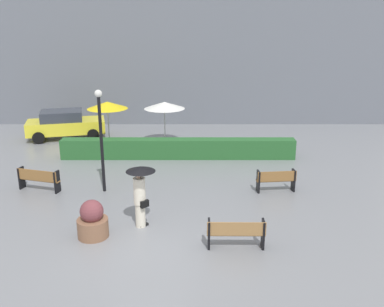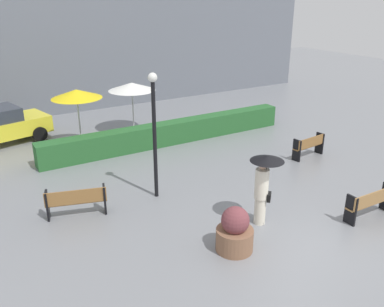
{
  "view_description": "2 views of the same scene",
  "coord_description": "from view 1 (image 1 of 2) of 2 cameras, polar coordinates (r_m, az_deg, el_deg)",
  "views": [
    {
      "loc": [
        1.33,
        -11.15,
        6.32
      ],
      "look_at": [
        1.31,
        4.27,
        1.51
      ],
      "focal_mm": 39.94,
      "sensor_mm": 36.0,
      "label": 1
    },
    {
      "loc": [
        -7.12,
        -6.46,
        6.06
      ],
      "look_at": [
        -0.44,
        4.75,
        0.96
      ],
      "focal_mm": 38.52,
      "sensor_mm": 36.0,
      "label": 2
    }
  ],
  "objects": [
    {
      "name": "bench_near_right",
      "position": [
        12.53,
        6.0,
        -10.41
      ],
      "size": [
        1.69,
        0.39,
        0.86
      ],
      "color": "#9E7242",
      "rests_on": "ground"
    },
    {
      "name": "bench_far_right",
      "position": [
        16.7,
        11.27,
        -3.41
      ],
      "size": [
        1.53,
        0.5,
        0.86
      ],
      "color": "olive",
      "rests_on": "ground"
    },
    {
      "name": "lamp_post",
      "position": [
        16.23,
        -12.01,
        3.01
      ],
      "size": [
        0.28,
        0.28,
        3.94
      ],
      "color": "black",
      "rests_on": "ground"
    },
    {
      "name": "pedestrian_with_umbrella",
      "position": [
        13.45,
        -6.85,
        -4.69
      ],
      "size": [
        0.92,
        0.92,
        2.06
      ],
      "color": "silver",
      "rests_on": "ground"
    },
    {
      "name": "hedge_strip",
      "position": [
        20.42,
        -1.79,
        0.66
      ],
      "size": [
        11.14,
        0.7,
        0.94
      ],
      "primitive_type": "cube",
      "color": "#28602D",
      "rests_on": "ground"
    },
    {
      "name": "planter_pot",
      "position": [
        13.43,
        -13.07,
        -8.78
      ],
      "size": [
        0.94,
        0.94,
        1.19
      ],
      "color": "brown",
      "rests_on": "ground"
    },
    {
      "name": "patio_umbrella_yellow",
      "position": [
        21.58,
        -11.15,
        6.34
      ],
      "size": [
        2.0,
        2.0,
        2.51
      ],
      "color": "silver",
      "rests_on": "ground"
    },
    {
      "name": "ground_plane",
      "position": [
        12.89,
        -5.99,
        -12.15
      ],
      "size": [
        60.0,
        60.0,
        0.0
      ],
      "primitive_type": "plane",
      "color": "gray"
    },
    {
      "name": "building_facade",
      "position": [
        27.27,
        -2.78,
        12.8
      ],
      "size": [
        28.0,
        1.2,
        8.36
      ],
      "primitive_type": "cube",
      "color": "slate",
      "rests_on": "ground"
    },
    {
      "name": "patio_umbrella_white",
      "position": [
        22.21,
        -3.6,
        6.44
      ],
      "size": [
        2.11,
        2.11,
        2.32
      ],
      "color": "silver",
      "rests_on": "ground"
    },
    {
      "name": "bench_far_left",
      "position": [
        17.5,
        -19.76,
        -3.12
      ],
      "size": [
        1.73,
        0.8,
        0.87
      ],
      "color": "olive",
      "rests_on": "ground"
    },
    {
      "name": "parked_car",
      "position": [
        24.89,
        -16.5,
        3.83
      ],
      "size": [
        4.49,
        2.73,
        1.57
      ],
      "color": "yellow",
      "rests_on": "ground"
    }
  ]
}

